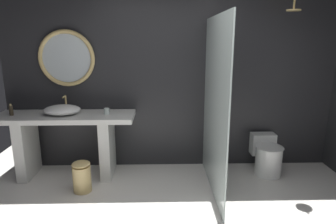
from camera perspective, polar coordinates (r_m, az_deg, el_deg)
name	(u,v)px	position (r m, az deg, el deg)	size (l,w,h in m)	color
back_wall_panel	(174,79)	(4.25, 1.20, 6.46)	(4.80, 0.10, 2.60)	#232326
vanity_counter	(66,136)	(4.25, -19.07, -4.41)	(1.85, 0.60, 0.87)	silver
vessel_sink	(62,110)	(4.16, -19.83, 0.41)	(0.48, 0.40, 0.23)	white
tumbler_cup	(107,111)	(4.02, -11.79, 0.16)	(0.07, 0.07, 0.08)	silver
soap_dispenser	(11,110)	(4.39, -28.12, 0.31)	(0.05, 0.05, 0.15)	#3D3323
round_wall_mirror	(67,58)	(4.33, -19.06, 9.81)	(0.77, 0.06, 0.77)	tan
shower_glass_panel	(215,107)	(3.56, 9.02, 0.91)	(0.02, 1.50, 2.12)	silver
rain_shower_head	(294,8)	(4.21, 23.21, 18.09)	(0.18, 0.18, 0.30)	tan
toilet	(267,156)	(4.42, 18.61, -8.04)	(0.38, 0.57, 0.52)	white
waste_bin	(82,176)	(3.88, -16.36, -11.86)	(0.22, 0.22, 0.40)	tan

